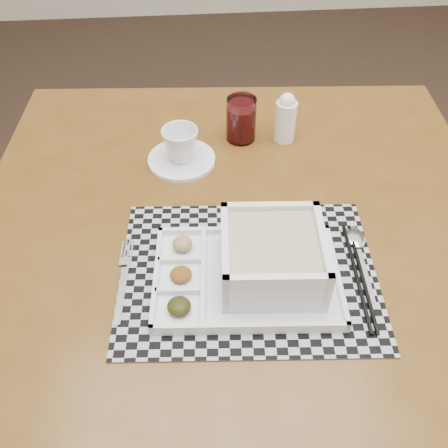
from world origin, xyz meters
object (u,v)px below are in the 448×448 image
(juice_glass, at_px, (241,121))
(creamer_bottle, at_px, (286,118))
(serving_tray, at_px, (264,263))
(cup, at_px, (180,144))
(dining_table, at_px, (237,254))

(juice_glass, distance_m, creamer_bottle, 0.10)
(juice_glass, xyz_separation_m, creamer_bottle, (0.10, -0.01, 0.01))
(juice_glass, relative_size, creamer_bottle, 0.86)
(creamer_bottle, bearing_deg, serving_tray, -104.72)
(cup, bearing_deg, serving_tray, -69.49)
(dining_table, height_order, juice_glass, juice_glass)
(serving_tray, relative_size, juice_glass, 3.22)
(serving_tray, bearing_deg, cup, 111.33)
(dining_table, xyz_separation_m, cup, (-0.10, 0.21, 0.13))
(creamer_bottle, bearing_deg, juice_glass, 173.14)
(dining_table, bearing_deg, juice_glass, 82.81)
(serving_tray, distance_m, juice_glass, 0.42)
(serving_tray, height_order, cup, serving_tray)
(serving_tray, distance_m, cup, 0.37)
(cup, distance_m, juice_glass, 0.16)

